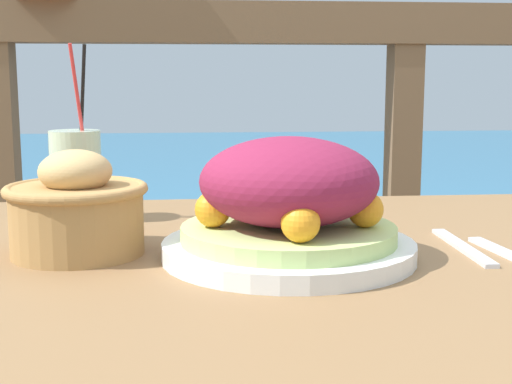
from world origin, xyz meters
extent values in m
cube|color=olive|center=(0.00, 0.00, 0.68)|extent=(1.15, 0.76, 0.04)
cube|color=brown|center=(0.00, 0.82, 1.02)|extent=(2.80, 0.08, 0.09)
cube|color=brown|center=(-0.45, 0.82, 0.49)|extent=(0.07, 0.07, 0.98)
cube|color=brown|center=(0.46, 0.82, 0.49)|extent=(0.07, 0.07, 0.98)
cube|color=teal|center=(0.00, 3.32, 0.22)|extent=(12.00, 4.00, 0.44)
cylinder|color=white|center=(0.07, -0.02, 0.71)|extent=(0.28, 0.28, 0.02)
cylinder|color=#B7D17A|center=(0.07, -0.02, 0.73)|extent=(0.24, 0.24, 0.02)
ellipsoid|color=maroon|center=(0.07, -0.02, 0.79)|extent=(0.20, 0.20, 0.10)
sphere|color=orange|center=(0.15, -0.04, 0.76)|extent=(0.04, 0.04, 0.04)
sphere|color=orange|center=(0.05, 0.06, 0.76)|extent=(0.04, 0.04, 0.04)
sphere|color=orange|center=(-0.02, -0.03, 0.76)|extent=(0.04, 0.04, 0.04)
sphere|color=orange|center=(0.07, -0.11, 0.76)|extent=(0.04, 0.04, 0.04)
cylinder|color=beige|center=(-0.20, 0.22, 0.77)|extent=(0.07, 0.07, 0.13)
cylinder|color=black|center=(-0.19, 0.22, 0.84)|extent=(0.03, 0.05, 0.21)
cylinder|color=red|center=(-0.19, 0.22, 0.84)|extent=(0.02, 0.05, 0.22)
cylinder|color=#AD7F47|center=(-0.17, 0.02, 0.74)|extent=(0.15, 0.15, 0.08)
torus|color=#AD7F47|center=(-0.17, 0.02, 0.78)|extent=(0.16, 0.16, 0.01)
ellipsoid|color=tan|center=(-0.17, 0.02, 0.80)|extent=(0.08, 0.08, 0.05)
cube|color=silver|center=(0.28, 0.00, 0.71)|extent=(0.02, 0.18, 0.00)
camera|label=1|loc=(-0.04, -0.80, 0.91)|focal=50.00mm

